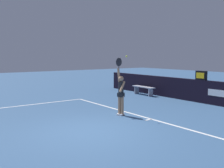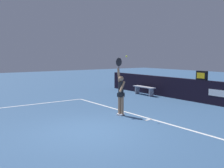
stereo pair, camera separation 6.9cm
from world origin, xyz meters
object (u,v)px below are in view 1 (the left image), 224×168
tennis_player (121,92)px  tennis_ball (127,56)px  courtside_bench_far (143,88)px  speed_display (201,75)px

tennis_player → tennis_ball: bearing=0.5°
courtside_bench_far → speed_display: bearing=9.4°
speed_display → courtside_bench_far: 3.74m
tennis_ball → tennis_player: bearing=-179.5°
tennis_player → speed_display: bearing=87.9°
speed_display → tennis_player: 4.98m
tennis_player → courtside_bench_far: (-3.38, 4.37, -0.55)m
tennis_ball → speed_display: bearing=91.8°
speed_display → courtside_bench_far: bearing=-170.6°
tennis_ball → courtside_bench_far: bearing=130.4°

